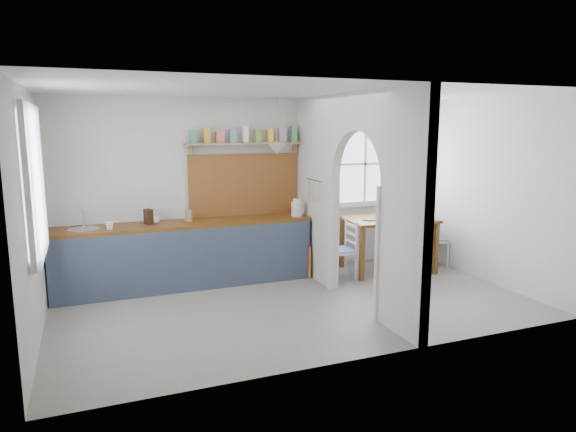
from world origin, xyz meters
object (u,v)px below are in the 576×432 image
object	(u,v)px
kettle	(297,208)
vase	(381,210)
dining_table	(388,244)
chair_right	(434,239)
chair_left	(340,250)

from	to	relation	value
kettle	vase	world-z (taller)	kettle
dining_table	kettle	world-z (taller)	kettle
vase	dining_table	bearing A→B (deg)	-88.19
vase	chair_right	bearing A→B (deg)	-10.19
dining_table	kettle	xyz separation A→B (m)	(-1.40, 0.26, 0.62)
chair_left	chair_right	distance (m)	1.78
chair_left	chair_right	world-z (taller)	chair_left
chair_left	kettle	xyz separation A→B (m)	(-0.54, 0.35, 0.60)
dining_table	kettle	size ratio (longest dim) A/B	5.18
chair_left	vase	xyz separation A→B (m)	(0.86, 0.31, 0.49)
chair_left	vase	distance (m)	1.04
chair_left	dining_table	bearing A→B (deg)	98.54
chair_right	kettle	bearing A→B (deg)	106.49
dining_table	chair_left	world-z (taller)	chair_left
dining_table	kettle	distance (m)	1.55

